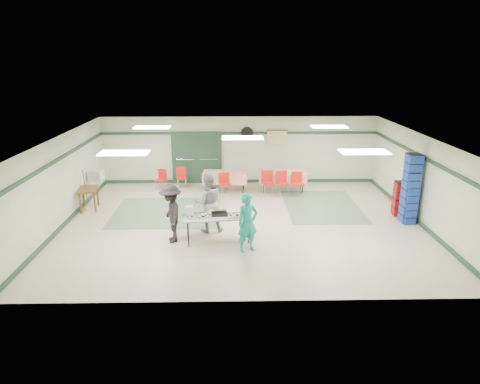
{
  "coord_description": "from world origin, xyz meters",
  "views": [
    {
      "loc": [
        -0.34,
        -12.45,
        4.97
      ],
      "look_at": [
        -0.08,
        -0.3,
        1.1
      ],
      "focal_mm": 32.0,
      "sensor_mm": 36.0,
      "label": 1
    }
  ],
  "objects_px": {
    "chair_b": "(268,181)",
    "chair_d": "(225,182)",
    "crate_stack_blue_a": "(410,189)",
    "crate_stack_blue_b": "(411,198)",
    "volunteer_grey": "(208,202)",
    "broom": "(86,189)",
    "chair_loose_b": "(162,177)",
    "office_printer": "(96,176)",
    "chair_a": "(282,181)",
    "crate_stack_red": "(401,199)",
    "dining_table_b": "(225,177)",
    "chair_loose_a": "(181,175)",
    "chair_c": "(297,181)",
    "serving_table": "(218,217)",
    "dining_table_a": "(283,176)",
    "volunteer_teal": "(248,223)",
    "printer_table": "(88,191)"
  },
  "relations": [
    {
      "from": "dining_table_a",
      "to": "dining_table_b",
      "type": "distance_m",
      "value": 2.2
    },
    {
      "from": "volunteer_grey",
      "to": "broom",
      "type": "relative_size",
      "value": 1.27
    },
    {
      "from": "chair_loose_a",
      "to": "dining_table_b",
      "type": "bearing_deg",
      "value": -25.98
    },
    {
      "from": "serving_table",
      "to": "printer_table",
      "type": "relative_size",
      "value": 2.05
    },
    {
      "from": "crate_stack_red",
      "to": "office_printer",
      "type": "bearing_deg",
      "value": 170.39
    },
    {
      "from": "volunteer_teal",
      "to": "dining_table_a",
      "type": "distance_m",
      "value": 5.53
    },
    {
      "from": "chair_d",
      "to": "chair_loose_b",
      "type": "distance_m",
      "value": 2.61
    },
    {
      "from": "chair_a",
      "to": "crate_stack_blue_b",
      "type": "xyz_separation_m",
      "value": [
        3.61,
        -2.89,
        0.26
      ]
    },
    {
      "from": "volunteer_teal",
      "to": "broom",
      "type": "bearing_deg",
      "value": 123.59
    },
    {
      "from": "chair_loose_a",
      "to": "crate_stack_blue_a",
      "type": "relative_size",
      "value": 0.38
    },
    {
      "from": "dining_table_a",
      "to": "chair_d",
      "type": "height_order",
      "value": "chair_d"
    },
    {
      "from": "chair_c",
      "to": "office_printer",
      "type": "relative_size",
      "value": 2.0
    },
    {
      "from": "chair_a",
      "to": "broom",
      "type": "bearing_deg",
      "value": 178.09
    },
    {
      "from": "chair_loose_a",
      "to": "chair_c",
      "type": "bearing_deg",
      "value": -23.77
    },
    {
      "from": "dining_table_b",
      "to": "office_printer",
      "type": "distance_m",
      "value": 4.69
    },
    {
      "from": "chair_b",
      "to": "chair_d",
      "type": "height_order",
      "value": "chair_b"
    },
    {
      "from": "printer_table",
      "to": "chair_b",
      "type": "bearing_deg",
      "value": 3.38
    },
    {
      "from": "serving_table",
      "to": "crate_stack_blue_b",
      "type": "distance_m",
      "value": 6.0
    },
    {
      "from": "chair_c",
      "to": "broom",
      "type": "height_order",
      "value": "broom"
    },
    {
      "from": "chair_a",
      "to": "crate_stack_red",
      "type": "distance_m",
      "value": 4.21
    },
    {
      "from": "crate_stack_red",
      "to": "crate_stack_blue_b",
      "type": "distance_m",
      "value": 0.77
    },
    {
      "from": "serving_table",
      "to": "chair_d",
      "type": "bearing_deg",
      "value": 80.34
    },
    {
      "from": "chair_d",
      "to": "printer_table",
      "type": "bearing_deg",
      "value": 179.76
    },
    {
      "from": "volunteer_teal",
      "to": "crate_stack_blue_a",
      "type": "relative_size",
      "value": 0.72
    },
    {
      "from": "chair_d",
      "to": "crate_stack_blue_b",
      "type": "relative_size",
      "value": 0.52
    },
    {
      "from": "dining_table_b",
      "to": "chair_b",
      "type": "xyz_separation_m",
      "value": [
        1.58,
        -0.56,
        0.0
      ]
    },
    {
      "from": "volunteer_grey",
      "to": "crate_stack_red",
      "type": "distance_m",
      "value": 6.3
    },
    {
      "from": "serving_table",
      "to": "chair_a",
      "type": "bearing_deg",
      "value": 53.43
    },
    {
      "from": "chair_c",
      "to": "printer_table",
      "type": "distance_m",
      "value": 7.4
    },
    {
      "from": "serving_table",
      "to": "dining_table_a",
      "type": "height_order",
      "value": "dining_table_a"
    },
    {
      "from": "chair_a",
      "to": "broom",
      "type": "xyz_separation_m",
      "value": [
        -6.77,
        -1.41,
        0.16
      ]
    },
    {
      "from": "chair_d",
      "to": "volunteer_teal",
      "type": "bearing_deg",
      "value": -99.42
    },
    {
      "from": "crate_stack_red",
      "to": "office_printer",
      "type": "height_order",
      "value": "crate_stack_red"
    },
    {
      "from": "chair_loose_a",
      "to": "crate_stack_red",
      "type": "height_order",
      "value": "crate_stack_red"
    },
    {
      "from": "volunteer_grey",
      "to": "chair_b",
      "type": "distance_m",
      "value": 3.94
    },
    {
      "from": "volunteer_grey",
      "to": "crate_stack_blue_a",
      "type": "height_order",
      "value": "crate_stack_blue_a"
    },
    {
      "from": "volunteer_grey",
      "to": "crate_stack_red",
      "type": "bearing_deg",
      "value": -178.18
    },
    {
      "from": "chair_b",
      "to": "chair_d",
      "type": "xyz_separation_m",
      "value": [
        -1.59,
        -0.01,
        -0.04
      ]
    },
    {
      "from": "volunteer_teal",
      "to": "dining_table_b",
      "type": "distance_m",
      "value": 5.35
    },
    {
      "from": "chair_loose_b",
      "to": "office_printer",
      "type": "bearing_deg",
      "value": -127.43
    },
    {
      "from": "dining_table_b",
      "to": "office_printer",
      "type": "relative_size",
      "value": 3.9
    },
    {
      "from": "dining_table_b",
      "to": "crate_stack_blue_b",
      "type": "height_order",
      "value": "crate_stack_blue_b"
    },
    {
      "from": "chair_loose_a",
      "to": "broom",
      "type": "bearing_deg",
      "value": -150.6
    },
    {
      "from": "volunteer_teal",
      "to": "chair_d",
      "type": "height_order",
      "value": "volunteer_teal"
    },
    {
      "from": "dining_table_b",
      "to": "chair_d",
      "type": "relative_size",
      "value": 1.99
    },
    {
      "from": "chair_b",
      "to": "crate_stack_red",
      "type": "distance_m",
      "value": 4.68
    },
    {
      "from": "dining_table_a",
      "to": "crate_stack_red",
      "type": "bearing_deg",
      "value": -36.04
    },
    {
      "from": "crate_stack_blue_a",
      "to": "office_printer",
      "type": "distance_m",
      "value": 10.57
    },
    {
      "from": "crate_stack_blue_a",
      "to": "crate_stack_blue_b",
      "type": "distance_m",
      "value": 0.28
    },
    {
      "from": "volunteer_grey",
      "to": "chair_loose_a",
      "type": "relative_size",
      "value": 2.15
    }
  ]
}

